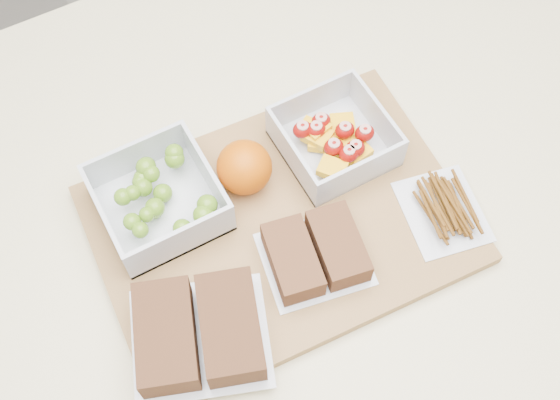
# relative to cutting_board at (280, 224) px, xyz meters

# --- Properties ---
(ground) EXTENTS (4.00, 4.00, 0.00)m
(ground) POSITION_rel_cutting_board_xyz_m (0.01, 0.01, -0.91)
(ground) COLOR gray
(ground) RESTS_ON ground
(counter) EXTENTS (1.20, 0.90, 0.90)m
(counter) POSITION_rel_cutting_board_xyz_m (0.01, 0.01, -0.46)
(counter) COLOR beige
(counter) RESTS_ON ground
(cutting_board) EXTENTS (0.44, 0.33, 0.02)m
(cutting_board) POSITION_rel_cutting_board_xyz_m (0.00, 0.00, 0.00)
(cutting_board) COLOR olive
(cutting_board) RESTS_ON counter
(grape_container) EXTENTS (0.13, 0.13, 0.06)m
(grape_container) POSITION_rel_cutting_board_xyz_m (-0.11, 0.08, 0.03)
(grape_container) COLOR silver
(grape_container) RESTS_ON cutting_board
(fruit_container) EXTENTS (0.12, 0.12, 0.05)m
(fruit_container) POSITION_rel_cutting_board_xyz_m (0.11, 0.06, 0.03)
(fruit_container) COLOR silver
(fruit_container) RESTS_ON cutting_board
(orange) EXTENTS (0.07, 0.07, 0.07)m
(orange) POSITION_rel_cutting_board_xyz_m (-0.01, 0.07, 0.04)
(orange) COLOR #D25704
(orange) RESTS_ON cutting_board
(sandwich_bag_left) EXTENTS (0.18, 0.17, 0.04)m
(sandwich_bag_left) POSITION_rel_cutting_board_xyz_m (-0.14, -0.08, 0.03)
(sandwich_bag_left) COLOR silver
(sandwich_bag_left) RESTS_ON cutting_board
(sandwich_bag_center) EXTENTS (0.13, 0.12, 0.04)m
(sandwich_bag_center) POSITION_rel_cutting_board_xyz_m (0.01, -0.06, 0.03)
(sandwich_bag_center) COLOR silver
(sandwich_bag_center) RESTS_ON cutting_board
(pretzel_bag) EXTENTS (0.11, 0.12, 0.02)m
(pretzel_bag) POSITION_rel_cutting_board_xyz_m (0.17, -0.08, 0.02)
(pretzel_bag) COLOR silver
(pretzel_bag) RESTS_ON cutting_board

